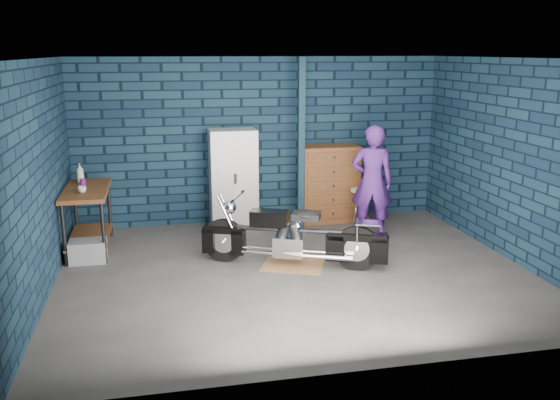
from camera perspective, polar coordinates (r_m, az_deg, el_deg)
The scene contains 14 objects.
ground at distance 7.74m, azimuth 1.44°, elevation -6.94°, with size 6.00×6.00×0.00m, color #53504D.
room_walls at distance 7.81m, azimuth 0.59°, elevation 7.67°, with size 6.02×5.01×2.71m.
support_post at distance 9.36m, azimuth 2.04°, elevation 5.33°, with size 0.10×0.10×2.70m, color #102632.
workbench at distance 8.86m, azimuth -17.96°, elevation -1.80°, with size 0.60×1.40×0.91m, color brown.
drip_mat at distance 7.97m, azimuth 1.27°, elevation -6.28°, with size 0.80×0.60×0.01m, color olive.
motorcycle at distance 7.82m, azimuth 1.29°, elevation -3.11°, with size 2.11×0.57×0.93m, color black, non-canonical shape.
person at distance 9.06m, azimuth 8.84°, elevation 1.74°, with size 0.63×0.41×1.73m, color #4D2079.
storage_bin at distance 8.47m, azimuth -18.00°, elevation -4.70°, with size 0.48×0.34×0.30m, color gray.
locker at distance 9.54m, azimuth -4.52°, elevation 2.07°, with size 0.74×0.53×1.59m, color silver.
tool_chest at distance 9.90m, azimuth 4.74°, elevation 1.58°, with size 0.96×0.53×1.27m, color brown.
shop_stool at distance 9.68m, azimuth 7.76°, elevation -0.75°, with size 0.35×0.35×0.63m, color beige, non-canonical shape.
cup_a at distance 8.50m, azimuth -18.52°, elevation 0.98°, with size 0.11×0.11×0.09m, color beige.
mug_purple at distance 8.87m, azimuth -18.46°, elevation 1.59°, with size 0.08×0.08×0.11m, color #5E1A69.
bottle at distance 9.14m, azimuth -18.69°, elevation 2.48°, with size 0.11×0.11×0.28m, color gray.
Camera 1 is at (-1.67, -7.02, 2.79)m, focal length 38.00 mm.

